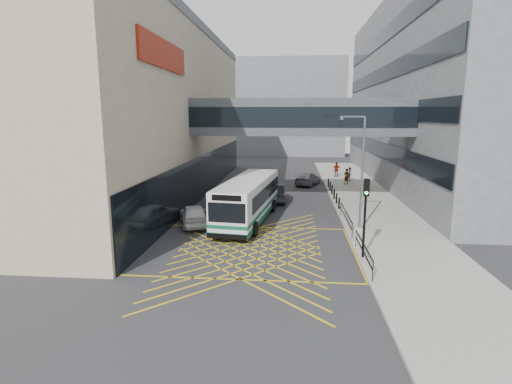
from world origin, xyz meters
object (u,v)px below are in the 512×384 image
(car_dark, at_px, (276,193))
(pedestrian_b, at_px, (350,174))
(street_lamp, at_px, (360,167))
(litter_bin, at_px, (358,235))
(bus, at_px, (249,198))
(pedestrian_c, at_px, (336,170))
(car_white, at_px, (194,215))
(traffic_light, at_px, (365,207))
(car_silver, at_px, (308,178))
(pedestrian_a, at_px, (346,176))

(car_dark, relative_size, pedestrian_b, 3.12)
(street_lamp, distance_m, pedestrian_b, 21.21)
(car_dark, xyz_separation_m, litter_bin, (5.37, -11.94, -0.17))
(bus, xyz_separation_m, pedestrian_c, (8.59, 21.16, -0.63))
(car_white, bearing_deg, traffic_light, 130.87)
(car_silver, relative_size, street_lamp, 0.62)
(car_white, relative_size, pedestrian_c, 2.69)
(car_dark, relative_size, pedestrian_a, 2.81)
(car_silver, relative_size, pedestrian_a, 2.67)
(traffic_light, height_order, street_lamp, street_lamp)
(car_dark, height_order, pedestrian_c, pedestrian_c)
(street_lamp, bearing_deg, litter_bin, -108.35)
(car_dark, bearing_deg, car_silver, -110.91)
(street_lamp, height_order, pedestrian_b, street_lamp)
(bus, distance_m, car_white, 4.15)
(bus, xyz_separation_m, pedestrian_a, (9.07, 15.68, -0.65))
(street_lamp, relative_size, pedestrian_c, 4.21)
(car_silver, xyz_separation_m, pedestrian_c, (3.69, 5.27, 0.32))
(traffic_light, xyz_separation_m, street_lamp, (0.46, 5.03, 1.45))
(car_dark, height_order, pedestrian_a, pedestrian_a)
(car_white, bearing_deg, pedestrian_a, -146.11)
(street_lamp, relative_size, pedestrian_b, 4.75)
(traffic_light, bearing_deg, car_silver, 101.94)
(litter_bin, distance_m, pedestrian_c, 26.21)
(traffic_light, xyz_separation_m, pedestrian_b, (2.85, 25.81, -2.02))
(pedestrian_a, distance_m, pedestrian_c, 5.50)
(car_silver, height_order, litter_bin, car_silver)
(car_dark, bearing_deg, car_white, 55.21)
(street_lamp, height_order, pedestrian_a, street_lamp)
(bus, distance_m, car_dark, 7.21)
(car_silver, distance_m, pedestrian_b, 5.43)
(bus, xyz_separation_m, car_dark, (1.76, 6.93, -0.91))
(car_silver, distance_m, pedestrian_a, 4.19)
(car_silver, distance_m, street_lamp, 19.05)
(car_dark, xyz_separation_m, traffic_light, (5.22, -14.58, 2.20))
(pedestrian_b, bearing_deg, bus, -159.62)
(street_lamp, distance_m, litter_bin, 4.51)
(pedestrian_b, bearing_deg, traffic_light, -137.51)
(car_dark, relative_size, litter_bin, 5.56)
(car_dark, bearing_deg, pedestrian_c, -117.26)
(bus, distance_m, litter_bin, 8.78)
(car_dark, bearing_deg, traffic_light, 108.08)
(car_white, xyz_separation_m, car_silver, (8.66, 17.40, -0.03))
(car_dark, xyz_separation_m, pedestrian_b, (8.06, 11.23, 0.18))
(pedestrian_a, bearing_deg, litter_bin, 47.81)
(bus, bearing_deg, litter_bin, -27.92)
(car_white, relative_size, car_silver, 1.02)
(street_lamp, relative_size, pedestrian_a, 4.29)
(car_dark, relative_size, car_silver, 1.05)
(bus, height_order, car_dark, bus)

